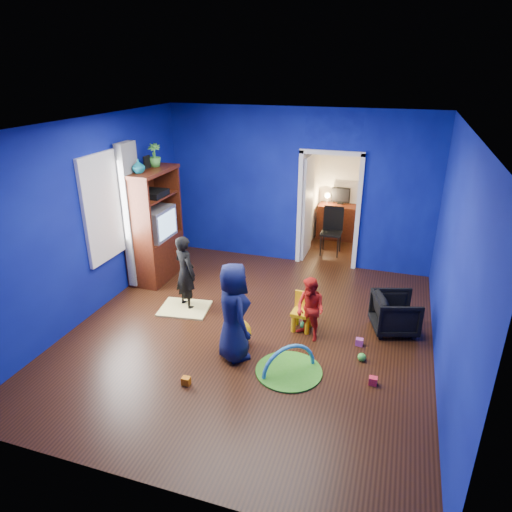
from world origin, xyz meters
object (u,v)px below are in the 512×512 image
(child_navy, at_px, (234,312))
(folding_chair, at_px, (331,232))
(child_black, at_px, (185,272))
(tv_armoire, at_px, (154,225))
(study_desk, at_px, (338,222))
(toddler_red, at_px, (310,309))
(hopper_ball, at_px, (237,333))
(armchair, at_px, (395,313))
(kid_chair, at_px, (302,314))
(play_mat, at_px, (289,371))
(vase, at_px, (138,166))
(crt_tv, at_px, (156,223))

(child_navy, relative_size, folding_chair, 1.44)
(child_black, bearing_deg, tv_armoire, -9.33)
(child_black, height_order, study_desk, child_black)
(toddler_red, distance_m, hopper_ball, 1.05)
(child_navy, relative_size, hopper_ball, 3.42)
(armchair, distance_m, kid_chair, 1.33)
(armchair, height_order, child_black, child_black)
(child_black, xyz_separation_m, kid_chair, (1.88, -0.10, -0.35))
(play_mat, bearing_deg, vase, 150.09)
(child_black, relative_size, hopper_ball, 3.07)
(armchair, relative_size, toddler_red, 0.67)
(armchair, height_order, kid_chair, armchair)
(vase, distance_m, kid_chair, 3.48)
(crt_tv, relative_size, study_desk, 0.80)
(child_black, xyz_separation_m, child_navy, (1.18, -1.02, 0.07))
(vase, bearing_deg, hopper_ball, -32.05)
(play_mat, xyz_separation_m, folding_chair, (-0.15, 4.03, 0.45))
(toddler_red, relative_size, tv_armoire, 0.47)
(child_black, distance_m, child_navy, 1.56)
(study_desk, height_order, folding_chair, folding_chair)
(toddler_red, relative_size, vase, 4.22)
(child_black, height_order, kid_chair, child_black)
(child_navy, bearing_deg, crt_tv, 8.15)
(child_navy, xyz_separation_m, toddler_red, (0.85, 0.72, -0.20))
(folding_chair, bearing_deg, child_navy, -99.00)
(armchair, xyz_separation_m, child_navy, (-1.98, -1.30, 0.38))
(crt_tv, bearing_deg, toddler_red, -21.22)
(hopper_ball, bearing_deg, armchair, 27.31)
(child_black, xyz_separation_m, toddler_red, (2.03, -0.30, -0.14))
(play_mat, distance_m, study_desk, 5.00)
(armchair, height_order, hopper_ball, armchair)
(armchair, height_order, folding_chair, folding_chair)
(hopper_ball, distance_m, kid_chair, 1.01)
(kid_chair, xyz_separation_m, play_mat, (0.07, -1.04, -0.24))
(play_mat, bearing_deg, child_black, 149.86)
(toddler_red, xyz_separation_m, hopper_ball, (-0.90, -0.47, -0.27))
(toddler_red, distance_m, play_mat, 0.95)
(toddler_red, height_order, kid_chair, toddler_red)
(vase, xyz_separation_m, folding_chair, (2.81, 2.33, -1.61))
(tv_armoire, bearing_deg, hopper_ball, -37.47)
(child_black, xyz_separation_m, vase, (-1.01, 0.57, 1.47))
(play_mat, bearing_deg, study_desk, 91.73)
(toddler_red, distance_m, vase, 3.54)
(vase, relative_size, folding_chair, 0.24)
(crt_tv, distance_m, play_mat, 3.68)
(tv_armoire, xyz_separation_m, study_desk, (2.81, 2.99, -0.60))
(child_navy, bearing_deg, hopper_ball, -29.21)
(folding_chair, bearing_deg, armchair, -62.61)
(study_desk, bearing_deg, child_navy, -97.25)
(kid_chair, bearing_deg, play_mat, -82.26)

